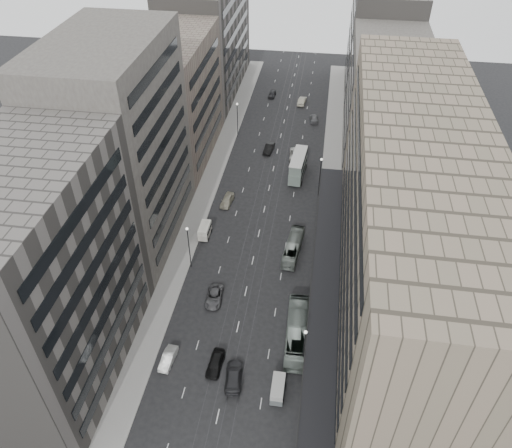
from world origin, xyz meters
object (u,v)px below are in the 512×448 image
Objects in this scene: sedan_0 at (215,363)px; bus_near at (297,332)px; vw_microbus at (278,389)px; sedan_1 at (168,358)px; panel_van at (205,230)px; double_decker at (298,165)px; sedan_2 at (214,297)px; bus_far at (293,247)px.

bus_near is at bearing 34.12° from sedan_0.
vw_microbus reaches higher than sedan_1.
bus_near is 26.57m from panel_van.
sedan_0 is (-10.25, -6.08, -0.88)m from bus_near.
double_decker is at bearing -86.94° from bus_near.
panel_van is 26.10m from sedan_1.
vw_microbus is at bearing -54.75° from sedan_2.
bus_far is at bearing -7.57° from panel_van.
bus_far is 15.73m from panel_van.
bus_near is 14.11m from sedan_2.
sedan_0 reaches higher than sedan_1.
bus_far is at bearing 45.42° from sedan_2.
panel_van is 0.88× the size of sedan_1.
bus_far is (-2.10, 17.75, -0.34)m from bus_near.
sedan_0 is at bearing -93.87° from double_decker.
bus_far is 2.56× the size of panel_van.
bus_far reaches higher than panel_van.
sedan_1 is (-14.59, -24.01, -0.63)m from bus_far.
panel_van is 26.95m from sedan_0.
sedan_0 is 1.09× the size of sedan_1.
vw_microbus is (-1.58, -8.89, -0.51)m from bus_near.
bus_far is at bearing 74.55° from sedan_0.
panel_van reaches higher than sedan_0.
sedan_2 is at bearing -24.72° from bus_near.
double_decker is (-1.23, 23.10, 1.27)m from bus_far.
panel_van is at bearing -119.82° from double_decker.
vw_microbus is 1.04× the size of panel_van.
sedan_0 is 6.45m from sedan_1.
sedan_1 is at bearing -110.64° from sedan_2.
bus_far is 28.10m from sedan_1.
bus_far reaches higher than sedan_2.
bus_far is 26.64m from vw_microbus.
double_decker is at bearing 85.04° from sedan_0.
bus_near is at bearing -26.11° from sedan_2.
panel_van reaches higher than sedan_2.
sedan_2 is at bearing 54.35° from bus_far.
bus_near is 1.26× the size of bus_far.
panel_van is 0.74× the size of sedan_2.
bus_near is 11.95m from sedan_0.
vw_microbus reaches higher than sedan_2.
bus_near is 17.88m from bus_far.
vw_microbus is 0.84× the size of sedan_0.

